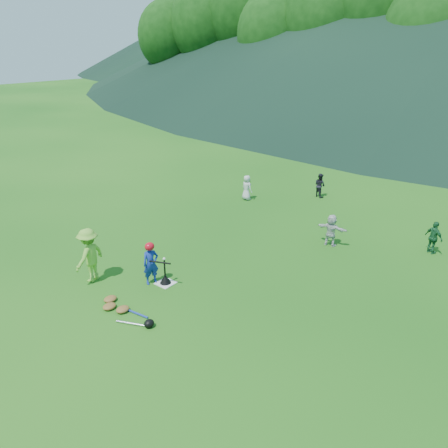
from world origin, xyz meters
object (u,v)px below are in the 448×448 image
at_px(batter_child, 151,264).
at_px(fielder_a, 247,188).
at_px(fielder_d, 331,230).
at_px(equipment_pile, 122,309).
at_px(fielder_b, 320,185).
at_px(adult_coach, 89,255).
at_px(home_plate, 166,283).
at_px(batting_tee, 165,279).
at_px(fielder_c, 434,238).

xyz_separation_m(batter_child, fielder_a, (-1.92, 6.96, -0.07)).
relative_size(batter_child, fielder_d, 1.12).
xyz_separation_m(batter_child, fielder_d, (2.66, 5.12, -0.06)).
distance_m(batter_child, equipment_pile, 1.53).
xyz_separation_m(fielder_b, equipment_pile, (0.24, -10.49, -0.43)).
bearing_deg(batter_child, fielder_b, 21.09).
height_order(adult_coach, fielder_b, adult_coach).
height_order(adult_coach, equipment_pile, adult_coach).
height_order(home_plate, fielder_d, fielder_d).
distance_m(fielder_b, equipment_pile, 10.51).
distance_m(batter_child, fielder_b, 9.13).
relative_size(adult_coach, equipment_pile, 0.83).
bearing_deg(fielder_b, equipment_pile, 110.31).
bearing_deg(fielder_b, adult_coach, 100.01).
bearing_deg(batting_tee, adult_coach, -146.69).
bearing_deg(adult_coach, batter_child, 109.19).
distance_m(adult_coach, fielder_d, 7.26).
distance_m(fielder_a, fielder_b, 3.04).
height_order(fielder_a, fielder_b, fielder_a).
relative_size(home_plate, fielder_c, 0.44).
distance_m(fielder_d, batting_tee, 5.47).
bearing_deg(fielder_a, home_plate, 119.18).
relative_size(adult_coach, fielder_b, 1.52).
relative_size(fielder_c, fielder_d, 1.00).
bearing_deg(batter_child, fielder_d, -5.05).
xyz_separation_m(home_plate, fielder_d, (2.36, 4.92, 0.51)).
distance_m(batter_child, fielder_d, 5.77).
bearing_deg(adult_coach, fielder_c, 123.88).
distance_m(adult_coach, batting_tee, 2.10).
bearing_deg(home_plate, fielder_d, 64.38).
xyz_separation_m(fielder_a, fielder_d, (4.59, -1.84, 0.01)).
bearing_deg(equipment_pile, batting_tee, 95.33).
bearing_deg(fielder_c, batting_tee, 77.94).
bearing_deg(fielder_d, equipment_pile, 65.84).
distance_m(fielder_a, batting_tee, 7.12).
bearing_deg(fielder_b, batter_child, 107.67).
height_order(adult_coach, fielder_d, adult_coach).
bearing_deg(fielder_d, batter_child, 57.17).
bearing_deg(batting_tee, fielder_c, 51.58).
distance_m(fielder_c, equipment_pile, 9.30).
relative_size(home_plate, fielder_a, 0.44).
height_order(adult_coach, batting_tee, adult_coach).
relative_size(batter_child, equipment_pile, 0.64).
bearing_deg(batter_child, adult_coach, 145.71).
distance_m(fielder_a, fielder_c, 7.26).
distance_m(fielder_a, fielder_d, 4.94).
bearing_deg(home_plate, batter_child, -146.50).
xyz_separation_m(fielder_b, fielder_c, (5.11, -2.59, 0.02)).
xyz_separation_m(batter_child, adult_coach, (-1.38, -0.90, 0.17)).
xyz_separation_m(home_plate, batting_tee, (0.00, 0.00, 0.12)).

